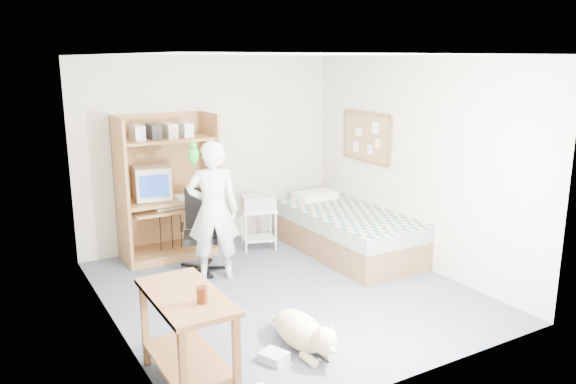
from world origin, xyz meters
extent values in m
plane|color=#434A5B|center=(0.00, 0.00, 0.00)|extent=(4.00, 4.00, 0.00)
cube|color=beige|center=(0.00, 2.00, 1.25)|extent=(3.60, 0.02, 2.50)
cube|color=beige|center=(1.80, 0.00, 1.25)|extent=(0.02, 4.00, 2.50)
cube|color=beige|center=(-1.80, 0.00, 1.25)|extent=(0.02, 4.00, 2.50)
cube|color=white|center=(0.00, 0.00, 2.50)|extent=(3.60, 4.00, 0.02)
cube|color=olive|center=(-1.28, 1.70, 0.90)|extent=(0.04, 0.60, 1.80)
cube|color=olive|center=(-0.12, 1.70, 0.90)|extent=(0.04, 0.60, 1.80)
cube|color=olive|center=(-0.70, 1.99, 0.90)|extent=(1.20, 0.02, 1.80)
cube|color=olive|center=(-0.70, 1.70, 0.74)|extent=(1.12, 0.60, 0.04)
cube|color=olive|center=(-0.70, 1.62, 0.64)|extent=(1.00, 0.50, 0.03)
cube|color=olive|center=(-0.70, 1.70, 1.50)|extent=(1.12, 0.55, 0.03)
cube|color=olive|center=(-0.70, 1.70, 0.05)|extent=(1.12, 0.60, 0.10)
cube|color=brown|center=(1.30, 0.60, 0.18)|extent=(1.00, 2.00, 0.36)
cube|color=#2C6877|center=(1.30, 0.60, 0.46)|extent=(1.02, 2.02, 0.20)
cube|color=white|center=(1.30, 1.40, 0.60)|extent=(0.55, 0.35, 0.12)
cube|color=brown|center=(-1.55, -1.20, 0.73)|extent=(0.50, 1.00, 0.04)
cube|color=brown|center=(-1.75, -1.65, 0.35)|extent=(0.05, 0.05, 0.70)
cube|color=brown|center=(-1.35, -1.65, 0.35)|extent=(0.05, 0.05, 0.70)
cube|color=brown|center=(-1.75, -0.75, 0.35)|extent=(0.05, 0.05, 0.70)
cube|color=brown|center=(-1.35, -0.75, 0.35)|extent=(0.05, 0.05, 0.70)
cube|color=brown|center=(-1.55, -1.20, 0.20)|extent=(0.46, 0.92, 0.03)
cube|color=olive|center=(1.78, 0.90, 1.45)|extent=(0.03, 0.90, 0.60)
cube|color=brown|center=(1.77, 0.90, 1.76)|extent=(0.04, 0.94, 0.04)
cube|color=brown|center=(1.77, 0.90, 1.14)|extent=(0.04, 0.94, 0.04)
cylinder|color=black|center=(-0.56, 0.97, 0.04)|extent=(0.54, 0.54, 0.05)
cylinder|color=black|center=(-0.56, 0.97, 0.21)|extent=(0.05, 0.05, 0.36)
cube|color=black|center=(-0.56, 0.97, 0.42)|extent=(0.54, 0.54, 0.07)
cube|color=black|center=(-0.49, 1.17, 0.72)|extent=(0.37, 0.19, 0.50)
cube|color=black|center=(-0.77, 1.06, 0.56)|extent=(0.13, 0.27, 0.04)
cube|color=black|center=(-0.35, 0.89, 0.56)|extent=(0.13, 0.27, 0.04)
imported|color=white|center=(-0.51, 0.72, 0.80)|extent=(0.68, 0.57, 1.60)
ellipsoid|color=#148E1B|center=(-0.71, 0.74, 1.45)|extent=(0.12, 0.12, 0.19)
sphere|color=#148E1B|center=(-0.73, 0.71, 1.56)|extent=(0.08, 0.08, 0.08)
cone|color=#F24F15|center=(-0.74, 0.67, 1.56)|extent=(0.04, 0.05, 0.03)
cylinder|color=#148E1B|center=(-0.70, 0.78, 1.34)|extent=(0.07, 0.13, 0.11)
ellipsoid|color=#C5B384|center=(-0.51, -1.13, 0.15)|extent=(0.33, 0.68, 0.30)
sphere|color=#C5B384|center=(-0.50, -1.51, 0.22)|extent=(0.22, 0.22, 0.22)
cone|color=#C5B384|center=(-0.56, -1.53, 0.33)|extent=(0.07, 0.07, 0.08)
cone|color=#C5B384|center=(-0.44, -1.52, 0.33)|extent=(0.07, 0.07, 0.08)
ellipsoid|color=#C5B384|center=(-0.50, -1.60, 0.19)|extent=(0.08, 0.12, 0.07)
cylinder|color=#C5B384|center=(-0.51, -0.77, 0.09)|extent=(0.06, 0.21, 0.11)
cube|color=white|center=(0.40, 1.40, 0.52)|extent=(0.53, 0.47, 0.04)
cube|color=white|center=(0.40, 1.40, 0.14)|extent=(0.49, 0.43, 0.03)
cylinder|color=white|center=(0.20, 1.25, 0.26)|extent=(0.03, 0.03, 0.52)
cylinder|color=white|center=(0.60, 1.25, 0.26)|extent=(0.03, 0.03, 0.52)
cylinder|color=white|center=(0.20, 1.55, 0.26)|extent=(0.03, 0.03, 0.52)
cylinder|color=white|center=(0.60, 1.55, 0.26)|extent=(0.03, 0.03, 0.52)
cube|color=#B2B2AD|center=(0.40, 1.40, 0.63)|extent=(0.49, 0.42, 0.18)
cube|color=beige|center=(-0.90, 1.75, 0.97)|extent=(0.49, 0.50, 0.40)
cube|color=navy|center=(-0.93, 1.53, 0.97)|extent=(0.34, 0.06, 0.28)
cube|color=beige|center=(-0.69, 1.58, 0.67)|extent=(0.45, 0.17, 0.03)
cylinder|color=gold|center=(-0.38, 1.65, 0.82)|extent=(0.08, 0.08, 0.12)
cylinder|color=#3F1B0A|center=(-1.50, -1.41, 0.81)|extent=(0.08, 0.08, 0.12)
cube|color=#B9B9B4|center=(-0.82, -1.24, 0.04)|extent=(0.25, 0.27, 0.08)
camera|label=1|loc=(-2.86, -4.96, 2.47)|focal=35.00mm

